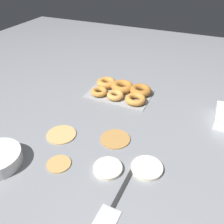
{
  "coord_description": "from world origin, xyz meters",
  "views": [
    {
      "loc": [
        -0.28,
        0.67,
        0.61
      ],
      "look_at": [
        0.05,
        -0.09,
        0.04
      ],
      "focal_mm": 38.0,
      "sensor_mm": 36.0,
      "label": 1
    }
  ],
  "objects_px": {
    "pancake_0": "(115,138)",
    "pancake_4": "(61,134)",
    "donut_tray": "(122,90)",
    "spatula": "(107,217)",
    "pancake_1": "(108,168)",
    "pancake_2": "(147,168)",
    "pancake_3": "(59,163)"
  },
  "relations": [
    {
      "from": "pancake_3",
      "to": "pancake_4",
      "type": "distance_m",
      "value": 0.16
    },
    {
      "from": "pancake_4",
      "to": "donut_tray",
      "type": "relative_size",
      "value": 0.37
    },
    {
      "from": "pancake_2",
      "to": "pancake_4",
      "type": "relative_size",
      "value": 0.92
    },
    {
      "from": "pancake_0",
      "to": "pancake_2",
      "type": "distance_m",
      "value": 0.18
    },
    {
      "from": "pancake_0",
      "to": "pancake_1",
      "type": "distance_m",
      "value": 0.16
    },
    {
      "from": "spatula",
      "to": "pancake_0",
      "type": "bearing_deg",
      "value": -158.98
    },
    {
      "from": "pancake_0",
      "to": "pancake_4",
      "type": "height_order",
      "value": "same"
    },
    {
      "from": "pancake_4",
      "to": "donut_tray",
      "type": "distance_m",
      "value": 0.41
    },
    {
      "from": "pancake_3",
      "to": "spatula",
      "type": "relative_size",
      "value": 0.3
    },
    {
      "from": "pancake_4",
      "to": "spatula",
      "type": "bearing_deg",
      "value": 141.94
    },
    {
      "from": "pancake_0",
      "to": "spatula",
      "type": "bearing_deg",
      "value": 109.21
    },
    {
      "from": "pancake_0",
      "to": "donut_tray",
      "type": "bearing_deg",
      "value": -72.15
    },
    {
      "from": "pancake_2",
      "to": "donut_tray",
      "type": "distance_m",
      "value": 0.51
    },
    {
      "from": "donut_tray",
      "to": "spatula",
      "type": "xyz_separation_m",
      "value": [
        -0.22,
        0.64,
        -0.02
      ]
    },
    {
      "from": "pancake_0",
      "to": "donut_tray",
      "type": "xyz_separation_m",
      "value": [
        0.11,
        -0.34,
        0.01
      ]
    },
    {
      "from": "pancake_3",
      "to": "donut_tray",
      "type": "xyz_separation_m",
      "value": [
        -0.02,
        -0.53,
        0.01
      ]
    },
    {
      "from": "pancake_1",
      "to": "spatula",
      "type": "distance_m",
      "value": 0.17
    },
    {
      "from": "pancake_2",
      "to": "spatula",
      "type": "distance_m",
      "value": 0.22
    },
    {
      "from": "spatula",
      "to": "pancake_4",
      "type": "bearing_deg",
      "value": -126.25
    },
    {
      "from": "pancake_0",
      "to": "pancake_1",
      "type": "bearing_deg",
      "value": 103.75
    },
    {
      "from": "pancake_0",
      "to": "spatula",
      "type": "relative_size",
      "value": 0.41
    },
    {
      "from": "pancake_4",
      "to": "donut_tray",
      "type": "xyz_separation_m",
      "value": [
        -0.1,
        -0.4,
        0.01
      ]
    },
    {
      "from": "pancake_0",
      "to": "pancake_4",
      "type": "distance_m",
      "value": 0.21
    },
    {
      "from": "spatula",
      "to": "pancake_2",
      "type": "bearing_deg",
      "value": 168.78
    },
    {
      "from": "pancake_0",
      "to": "spatula",
      "type": "distance_m",
      "value": 0.33
    },
    {
      "from": "pancake_3",
      "to": "pancake_0",
      "type": "bearing_deg",
      "value": -122.81
    },
    {
      "from": "pancake_4",
      "to": "pancake_1",
      "type": "bearing_deg",
      "value": 159.93
    },
    {
      "from": "pancake_3",
      "to": "pancake_1",
      "type": "bearing_deg",
      "value": -164.45
    },
    {
      "from": "pancake_3",
      "to": "spatula",
      "type": "xyz_separation_m",
      "value": [
        -0.23,
        0.11,
        -0.0
      ]
    },
    {
      "from": "pancake_0",
      "to": "pancake_1",
      "type": "relative_size",
      "value": 1.18
    },
    {
      "from": "pancake_2",
      "to": "donut_tray",
      "type": "bearing_deg",
      "value": -58.57
    },
    {
      "from": "pancake_1",
      "to": "pancake_2",
      "type": "xyz_separation_m",
      "value": [
        -0.12,
        -0.05,
        -0.0
      ]
    }
  ]
}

